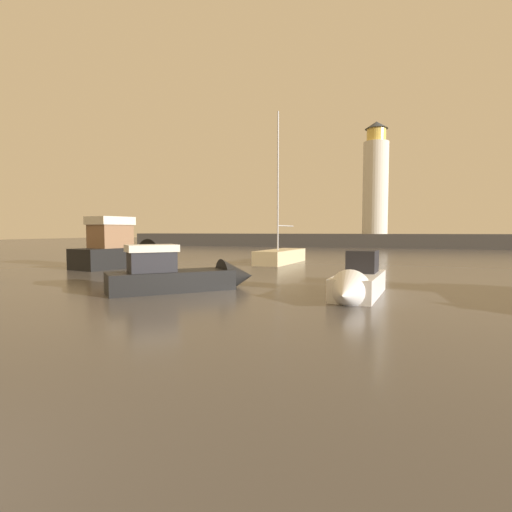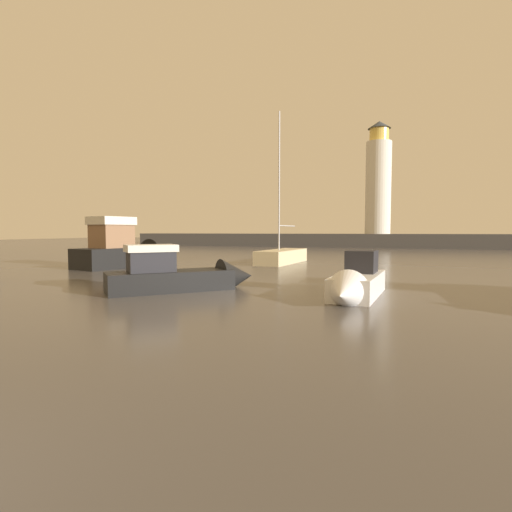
{
  "view_description": "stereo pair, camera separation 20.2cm",
  "coord_description": "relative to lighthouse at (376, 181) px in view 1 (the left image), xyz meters",
  "views": [
    {
      "loc": [
        4.97,
        -1.47,
        2.66
      ],
      "look_at": [
        -1.9,
        19.35,
        1.29
      ],
      "focal_mm": 28.18,
      "sensor_mm": 36.0,
      "label": 1
    },
    {
      "loc": [
        5.16,
        -1.41,
        2.66
      ],
      "look_at": [
        -1.9,
        19.35,
        1.29
      ],
      "focal_mm": 28.18,
      "sensor_mm": 36.0,
      "label": 2
    }
  ],
  "objects": [
    {
      "name": "motorboat_4",
      "position": [
        0.94,
        -51.12,
        -10.02
      ],
      "size": [
        2.11,
        5.85,
        2.12
      ],
      "color": "white",
      "rests_on": "ground_plane"
    },
    {
      "name": "motorboat_3",
      "position": [
        -6.45,
        -51.16,
        -9.96
      ],
      "size": [
        6.0,
        5.98,
        2.44
      ],
      "color": "black",
      "rests_on": "ground_plane"
    },
    {
      "name": "lighthouse",
      "position": [
        0.0,
        0.0,
        0.0
      ],
      "size": [
        3.95,
        3.95,
        17.75
      ],
      "color": "silver",
      "rests_on": "breakwater"
    },
    {
      "name": "motorboat_1",
      "position": [
        -16.53,
        -41.53,
        -9.43
      ],
      "size": [
        4.37,
        8.85,
        4.12
      ],
      "color": "black",
      "rests_on": "ground_plane"
    },
    {
      "name": "breakwater",
      "position": [
        -2.86,
        -0.0,
        -9.51
      ],
      "size": [
        80.27,
        4.72,
        2.2
      ],
      "primitive_type": "cube",
      "color": "#423F3D",
      "rests_on": "ground_plane"
    },
    {
      "name": "ground_plane",
      "position": [
        -2.86,
        -32.92,
        -10.61
      ],
      "size": [
        220.0,
        220.0,
        0.0
      ],
      "primitive_type": "plane",
      "color": "#4C4742"
    },
    {
      "name": "sailboat_moored",
      "position": [
        -6.34,
        -35.15,
        -9.99
      ],
      "size": [
        2.76,
        7.29,
        12.18
      ],
      "color": "beige",
      "rests_on": "ground_plane"
    }
  ]
}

